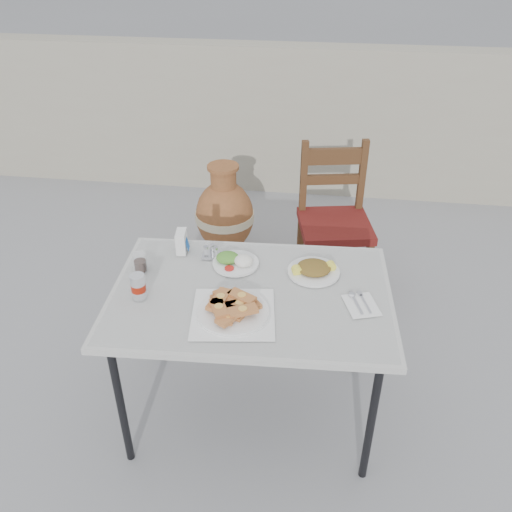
# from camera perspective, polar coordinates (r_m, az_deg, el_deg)

# --- Properties ---
(ground) EXTENTS (80.00, 80.00, 0.00)m
(ground) POSITION_cam_1_polar(r_m,az_deg,el_deg) (2.81, 3.26, -15.40)
(ground) COLOR slate
(ground) RESTS_ON ground
(cafe_table) EXTENTS (1.23, 0.87, 0.72)m
(cafe_table) POSITION_cam_1_polar(r_m,az_deg,el_deg) (2.33, -0.54, -4.77)
(cafe_table) COLOR black
(cafe_table) RESTS_ON ground
(pide_plate) EXTENTS (0.37, 0.37, 0.07)m
(pide_plate) POSITION_cam_1_polar(r_m,az_deg,el_deg) (2.16, -2.43, -5.48)
(pide_plate) COLOR silver
(pide_plate) RESTS_ON cafe_table
(salad_rice_plate) EXTENTS (0.21, 0.21, 0.05)m
(salad_rice_plate) POSITION_cam_1_polar(r_m,az_deg,el_deg) (2.46, -2.21, -0.50)
(salad_rice_plate) COLOR silver
(salad_rice_plate) RESTS_ON cafe_table
(salad_chopped_plate) EXTENTS (0.23, 0.23, 0.05)m
(salad_chopped_plate) POSITION_cam_1_polar(r_m,az_deg,el_deg) (2.41, 6.10, -1.39)
(salad_chopped_plate) COLOR silver
(salad_chopped_plate) RESTS_ON cafe_table
(soda_can) EXTENTS (0.06, 0.06, 0.11)m
(soda_can) POSITION_cam_1_polar(r_m,az_deg,el_deg) (2.29, -12.29, -3.14)
(soda_can) COLOR silver
(soda_can) RESTS_ON cafe_table
(cola_glass) EXTENTS (0.06, 0.06, 0.09)m
(cola_glass) POSITION_cam_1_polar(r_m,az_deg,el_deg) (2.46, -12.10, -0.75)
(cola_glass) COLOR white
(cola_glass) RESTS_ON cafe_table
(napkin_holder) EXTENTS (0.06, 0.09, 0.11)m
(napkin_holder) POSITION_cam_1_polar(r_m,az_deg,el_deg) (2.56, -7.84, 1.51)
(napkin_holder) COLOR silver
(napkin_holder) RESTS_ON cafe_table
(condiment_caddy) EXTENTS (0.09, 0.07, 0.06)m
(condiment_caddy) POSITION_cam_1_polar(r_m,az_deg,el_deg) (2.52, -4.68, 0.34)
(condiment_caddy) COLOR silver
(condiment_caddy) RESTS_ON cafe_table
(cutlery_napkin) EXTENTS (0.17, 0.19, 0.01)m
(cutlery_napkin) POSITION_cam_1_polar(r_m,az_deg,el_deg) (2.27, 10.88, -4.89)
(cutlery_napkin) COLOR silver
(cutlery_napkin) RESTS_ON cafe_table
(chair) EXTENTS (0.49, 0.49, 0.95)m
(chair) POSITION_cam_1_polar(r_m,az_deg,el_deg) (3.34, 8.22, 3.77)
(chair) COLOR #371D0F
(chair) RESTS_ON ground
(terracotta_urn) EXTENTS (0.40, 0.40, 0.70)m
(terracotta_urn) POSITION_cam_1_polar(r_m,az_deg,el_deg) (3.69, -3.31, 4.17)
(terracotta_urn) COLOR brown
(terracotta_urn) RESTS_ON ground
(back_wall) EXTENTS (6.00, 0.25, 1.20)m
(back_wall) POSITION_cam_1_polar(r_m,az_deg,el_deg) (4.62, 6.32, 13.84)
(back_wall) COLOR gray
(back_wall) RESTS_ON ground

